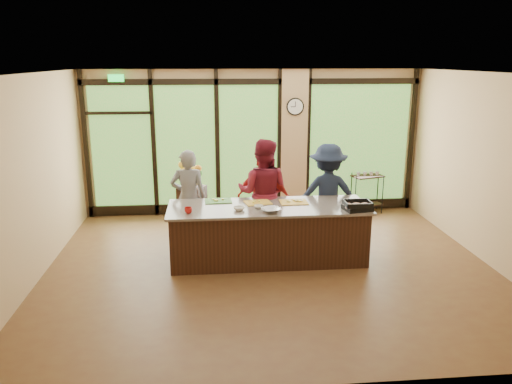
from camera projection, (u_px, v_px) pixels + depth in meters
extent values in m
plane|color=brown|center=(270.00, 267.00, 7.92)|extent=(7.00, 7.00, 0.00)
plane|color=white|center=(272.00, 73.00, 7.14)|extent=(7.00, 7.00, 0.00)
plane|color=tan|center=(253.00, 143.00, 10.42)|extent=(7.00, 0.00, 7.00)
plane|color=tan|center=(31.00, 180.00, 7.21)|extent=(0.00, 6.00, 6.00)
plane|color=tan|center=(491.00, 170.00, 7.85)|extent=(0.00, 6.00, 6.00)
cube|color=tan|center=(294.00, 142.00, 10.44)|extent=(0.55, 0.12, 3.00)
cube|color=black|center=(253.00, 82.00, 10.04)|extent=(6.90, 0.08, 0.12)
cube|color=black|center=(254.00, 207.00, 10.73)|extent=(6.90, 0.08, 0.20)
cube|color=#19D83F|center=(116.00, 78.00, 9.73)|extent=(0.30, 0.04, 0.14)
cube|color=#377127|center=(122.00, 147.00, 10.16)|extent=(1.20, 0.02, 2.50)
cube|color=#377127|center=(186.00, 146.00, 10.27)|extent=(1.20, 0.02, 2.50)
cube|color=#377127|center=(249.00, 145.00, 10.39)|extent=(1.20, 0.02, 2.50)
cube|color=#377127|center=(359.00, 144.00, 10.60)|extent=(2.10, 0.02, 2.50)
cube|color=black|center=(86.00, 146.00, 10.06)|extent=(0.08, 0.08, 3.00)
cube|color=black|center=(154.00, 145.00, 10.18)|extent=(0.08, 0.08, 3.00)
cube|color=black|center=(217.00, 144.00, 10.30)|extent=(0.08, 0.08, 3.00)
cube|color=black|center=(280.00, 143.00, 10.42)|extent=(0.08, 0.08, 3.00)
cube|color=black|center=(308.00, 142.00, 10.47)|extent=(0.08, 0.08, 3.00)
cube|color=black|center=(411.00, 141.00, 10.68)|extent=(0.08, 0.08, 3.00)
cube|color=black|center=(268.00, 234.00, 8.10)|extent=(3.10, 1.00, 0.88)
cube|color=slate|center=(268.00, 207.00, 7.98)|extent=(3.20, 1.10, 0.04)
cylinder|color=black|center=(295.00, 107.00, 10.17)|extent=(0.36, 0.04, 0.36)
cylinder|color=white|center=(295.00, 107.00, 10.16)|extent=(0.31, 0.01, 0.31)
cube|color=black|center=(295.00, 104.00, 10.14)|extent=(0.01, 0.00, 0.11)
cube|color=black|center=(293.00, 107.00, 10.15)|extent=(0.09, 0.00, 0.01)
imported|color=slate|center=(189.00, 198.00, 8.70)|extent=(0.62, 0.41, 1.70)
imported|color=maroon|center=(263.00, 193.00, 8.63)|extent=(1.10, 0.97, 1.89)
imported|color=#AF201B|center=(264.00, 199.00, 8.76)|extent=(1.02, 0.64, 1.62)
imported|color=#192137|center=(327.00, 194.00, 8.79)|extent=(1.20, 0.75, 1.78)
cube|color=black|center=(357.00, 208.00, 7.75)|extent=(0.46, 0.39, 0.07)
imported|color=silver|center=(271.00, 210.00, 7.63)|extent=(0.36, 0.36, 0.07)
cube|color=#417F2E|center=(218.00, 201.00, 8.23)|extent=(0.45, 0.35, 0.01)
cube|color=gold|center=(258.00, 202.00, 8.14)|extent=(0.47, 0.39, 0.01)
cube|color=gold|center=(294.00, 202.00, 8.16)|extent=(0.45, 0.34, 0.01)
imported|color=white|center=(239.00, 209.00, 7.74)|extent=(0.18, 0.18, 0.05)
imported|color=white|center=(259.00, 207.00, 7.85)|extent=(0.17, 0.17, 0.05)
imported|color=white|center=(299.00, 201.00, 8.21)|extent=(0.13, 0.13, 0.03)
imported|color=#B31511|center=(188.00, 210.00, 7.59)|extent=(0.14, 0.14, 0.09)
cube|color=black|center=(192.00, 209.00, 9.43)|extent=(0.58, 0.58, 0.89)
imported|color=olive|center=(191.00, 179.00, 9.27)|extent=(0.35, 0.35, 0.29)
cube|color=black|center=(366.00, 204.00, 10.74)|extent=(0.72, 0.54, 0.03)
cube|color=black|center=(368.00, 176.00, 10.58)|extent=(0.72, 0.54, 0.03)
cylinder|color=black|center=(355.00, 195.00, 10.49)|extent=(0.02, 0.02, 0.83)
cylinder|color=black|center=(383.00, 195.00, 10.54)|extent=(0.02, 0.02, 0.83)
cylinder|color=black|center=(351.00, 191.00, 10.81)|extent=(0.02, 0.02, 0.83)
cylinder|color=black|center=(378.00, 191.00, 10.86)|extent=(0.02, 0.02, 0.83)
imported|color=silver|center=(358.00, 174.00, 10.55)|extent=(0.11, 0.11, 0.09)
imported|color=silver|center=(365.00, 174.00, 10.56)|extent=(0.11, 0.11, 0.09)
imported|color=silver|center=(371.00, 174.00, 10.57)|extent=(0.11, 0.11, 0.09)
imported|color=silver|center=(377.00, 173.00, 10.58)|extent=(0.11, 0.11, 0.09)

